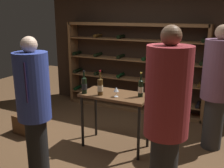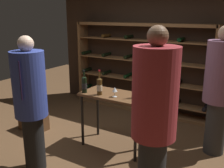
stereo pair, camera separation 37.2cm
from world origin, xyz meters
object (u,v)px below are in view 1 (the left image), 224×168
at_px(wine_rack, 133,68).
at_px(wine_bottle_green_slim, 141,88).
at_px(person_guest_plum_blouse, 217,83).
at_px(wine_bottle_black_capsule, 84,85).
at_px(wine_glass_stemmed_center, 116,90).
at_px(tasting_table, 115,101).
at_px(person_bystander_red_print, 167,113).
at_px(wine_crate, 29,124).
at_px(wine_bottle_amber_reserve, 100,86).
at_px(person_guest_khaki, 34,102).

xyz_separation_m(wine_rack, wine_bottle_green_slim, (0.77, -1.64, 0.09)).
distance_m(person_guest_plum_blouse, wine_bottle_green_slim, 1.17).
distance_m(wine_rack, person_guest_plum_blouse, 2.05).
distance_m(wine_bottle_black_capsule, wine_glass_stemmed_center, 0.52).
relative_size(tasting_table, wine_glass_stemmed_center, 7.04).
xyz_separation_m(person_bystander_red_print, wine_crate, (-2.63, 0.72, -0.93)).
relative_size(wine_bottle_amber_reserve, wine_bottle_green_slim, 1.04).
height_order(wine_rack, wine_bottle_green_slim, wine_rack).
distance_m(wine_rack, wine_crate, 2.40).
distance_m(tasting_table, person_bystander_red_print, 1.43).
bearing_deg(person_guest_plum_blouse, wine_bottle_amber_reserve, 148.45).
distance_m(person_guest_plum_blouse, wine_crate, 3.25).
xyz_separation_m(person_bystander_red_print, wine_glass_stemmed_center, (-0.95, 0.83, -0.10)).
relative_size(person_guest_khaki, wine_crate, 3.79).
distance_m(wine_crate, wine_bottle_amber_reserve, 1.66).
bearing_deg(person_guest_khaki, wine_bottle_green_slim, 71.76).
distance_m(tasting_table, wine_bottle_green_slim, 0.47).
bearing_deg(wine_bottle_green_slim, tasting_table, -173.20).
relative_size(person_bystander_red_print, person_guest_plum_blouse, 1.03).
relative_size(person_guest_plum_blouse, wine_crate, 4.02).
bearing_deg(wine_bottle_black_capsule, person_bystander_red_print, -27.66).
distance_m(tasting_table, wine_crate, 1.73).
relative_size(person_guest_plum_blouse, wine_bottle_amber_reserve, 5.04).
xyz_separation_m(person_guest_plum_blouse, wine_glass_stemmed_center, (-1.32, -0.77, -0.07)).
relative_size(wine_bottle_black_capsule, wine_glass_stemmed_center, 2.40).
height_order(tasting_table, wine_crate, tasting_table).
distance_m(person_guest_khaki, wine_glass_stemmed_center, 1.19).
height_order(person_bystander_red_print, wine_bottle_black_capsule, person_bystander_red_print).
xyz_separation_m(wine_crate, wine_bottle_amber_reserve, (1.42, 0.08, 0.86)).
distance_m(wine_rack, person_bystander_red_print, 2.99).
xyz_separation_m(wine_rack, person_guest_plum_blouse, (1.77, -1.04, 0.13)).
distance_m(person_guest_khaki, wine_bottle_amber_reserve, 1.04).
height_order(person_guest_khaki, wine_bottle_green_slim, person_guest_khaki).
bearing_deg(person_guest_plum_blouse, wine_rack, 91.22).
relative_size(person_bystander_red_print, wine_bottle_black_capsule, 5.55).
bearing_deg(wine_crate, wine_bottle_amber_reserve, 3.20).
height_order(wine_rack, wine_crate, wine_rack).
bearing_deg(wine_glass_stemmed_center, wine_rack, 103.93).
bearing_deg(person_bystander_red_print, wine_rack, -178.05).
xyz_separation_m(wine_bottle_amber_reserve, wine_bottle_green_slim, (0.57, 0.19, -0.00)).
distance_m(wine_rack, wine_glass_stemmed_center, 1.86).
bearing_deg(tasting_table, wine_bottle_amber_reserve, -141.23).
relative_size(tasting_table, person_bystander_red_print, 0.53).
height_order(wine_bottle_black_capsule, wine_bottle_green_slim, wine_bottle_green_slim).
bearing_deg(wine_crate, person_guest_plum_blouse, 16.30).
relative_size(person_bystander_red_print, person_guest_khaki, 1.09).
xyz_separation_m(person_guest_khaki, wine_bottle_green_slim, (1.01, 1.13, 0.02)).
distance_m(person_bystander_red_print, wine_bottle_green_slim, 1.18).
bearing_deg(wine_bottle_green_slim, wine_bottle_amber_reserve, -161.41).
height_order(person_guest_khaki, wine_crate, person_guest_khaki).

